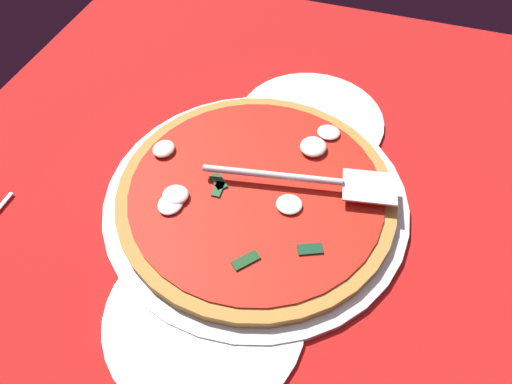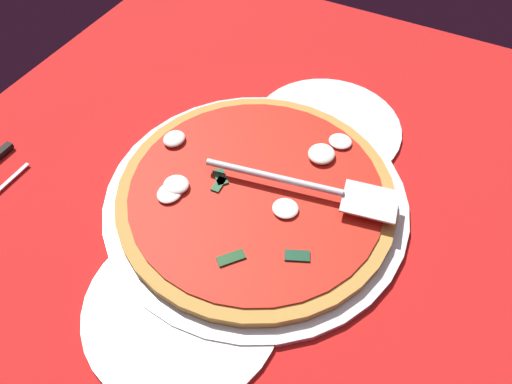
{
  "view_description": "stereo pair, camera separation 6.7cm",
  "coord_description": "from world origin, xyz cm",
  "px_view_note": "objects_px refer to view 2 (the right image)",
  "views": [
    {
      "loc": [
        -38.94,
        -7.6,
        54.78
      ],
      "look_at": [
        0.54,
        5.3,
        2.35
      ],
      "focal_mm": 32.68,
      "sensor_mm": 36.0,
      "label": 1
    },
    {
      "loc": [
        -36.36,
        -13.77,
        54.78
      ],
      "look_at": [
        0.54,
        5.3,
        2.35
      ],
      "focal_mm": 32.68,
      "sensor_mm": 36.0,
      "label": 2
    }
  ],
  "objects_px": {
    "dinner_plate_left": "(183,306)",
    "pizza_server": "(310,186)",
    "dinner_plate_right": "(327,127)",
    "pizza": "(256,192)"
  },
  "relations": [
    {
      "from": "dinner_plate_left",
      "to": "dinner_plate_right",
      "type": "distance_m",
      "value": 0.38
    },
    {
      "from": "dinner_plate_left",
      "to": "pizza_server",
      "type": "height_order",
      "value": "pizza_server"
    },
    {
      "from": "dinner_plate_right",
      "to": "pizza",
      "type": "bearing_deg",
      "value": 169.12
    },
    {
      "from": "dinner_plate_left",
      "to": "dinner_plate_right",
      "type": "height_order",
      "value": "same"
    },
    {
      "from": "pizza_server",
      "to": "pizza",
      "type": "bearing_deg",
      "value": -170.62
    },
    {
      "from": "pizza",
      "to": "dinner_plate_left",
      "type": "bearing_deg",
      "value": 179.13
    },
    {
      "from": "dinner_plate_right",
      "to": "pizza",
      "type": "relative_size",
      "value": 0.61
    },
    {
      "from": "dinner_plate_right",
      "to": "pizza_server",
      "type": "bearing_deg",
      "value": -167.71
    },
    {
      "from": "dinner_plate_right",
      "to": "pizza_server",
      "type": "xyz_separation_m",
      "value": [
        -0.16,
        -0.04,
        0.04
      ]
    },
    {
      "from": "dinner_plate_right",
      "to": "pizza",
      "type": "xyz_separation_m",
      "value": [
        -0.19,
        0.04,
        0.02
      ]
    }
  ]
}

